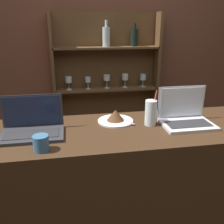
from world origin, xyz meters
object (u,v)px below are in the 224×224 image
water_glass (151,113)px  coffee_cup (41,143)px  laptop_near (32,126)px  laptop_far (185,116)px  cake_plate (116,117)px

water_glass → coffee_cup: bearing=-160.3°
laptop_near → water_glass: water_glass is taller
laptop_far → coffee_cup: laptop_far is taller
cake_plate → water_glass: (0.20, -0.09, 0.05)m
cake_plate → water_glass: bearing=-23.3°
laptop_far → water_glass: laptop_far is taller
laptop_far → water_glass: size_ratio=1.42×
laptop_near → water_glass: size_ratio=1.58×
water_glass → laptop_far: bearing=-5.7°
coffee_cup → laptop_far: bearing=13.5°
laptop_far → coffee_cup: size_ratio=3.92×
laptop_far → coffee_cup: (-0.86, -0.21, -0.01)m
water_glass → coffee_cup: size_ratio=2.76×
coffee_cup → water_glass: bearing=19.7°
laptop_far → water_glass: bearing=174.3°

